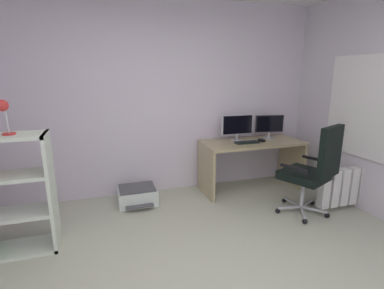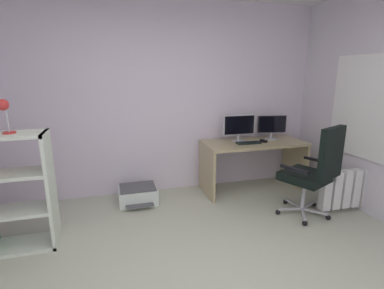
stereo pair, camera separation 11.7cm
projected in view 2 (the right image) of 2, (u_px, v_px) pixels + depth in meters
The scene contains 12 objects.
wall_back at pixel (153, 100), 4.02m from camera, with size 4.79×0.10×2.65m, color silver.
window_pane at pixel (373, 108), 3.38m from camera, with size 0.01×1.14×1.15m, color white.
window_frame at pixel (372, 108), 3.38m from camera, with size 0.02×1.22×1.23m, color white.
desk at pixel (253, 155), 4.19m from camera, with size 1.45×0.66×0.73m.
monitor_main at pixel (239, 126), 4.13m from camera, with size 0.48×0.18×0.38m.
monitor_secondary at pixel (272, 126), 4.28m from camera, with size 0.42×0.18×0.35m.
keyboard at pixel (248, 143), 4.04m from camera, with size 0.34×0.13×0.02m, color black.
computer_mouse at pixel (263, 141), 4.12m from camera, with size 0.06×0.10×0.03m, color black.
office_chair at pixel (315, 169), 3.34m from camera, with size 0.66×0.70×1.12m.
desk_lamp at pixel (4, 109), 2.57m from camera, with size 0.13×0.11×0.31m.
printer at pixel (138, 195), 3.85m from camera, with size 0.50×0.47×0.23m.
radiator at pixel (355, 188), 3.60m from camera, with size 0.97×0.10×0.48m.
Camera 2 is at (-0.56, -1.69, 1.69)m, focal length 27.08 mm.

